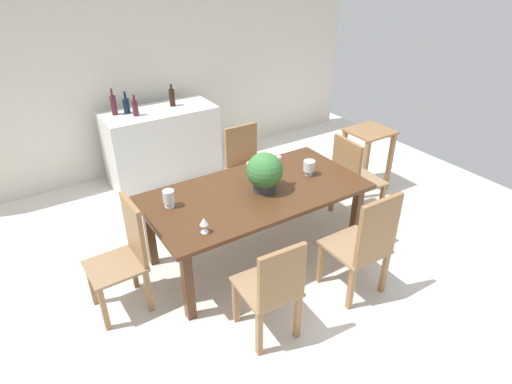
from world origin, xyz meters
TOP-DOWN VIEW (x-y plane):
  - ground_plane at (0.00, 0.00)m, footprint 7.04×7.04m
  - back_wall at (0.00, 2.60)m, footprint 6.40×0.10m
  - dining_table at (0.00, 0.03)m, footprint 2.09×1.08m
  - chair_foot_end at (1.28, 0.04)m, footprint 0.50×0.50m
  - chair_near_left at (-0.48, -0.95)m, footprint 0.45×0.49m
  - chair_near_right at (0.47, -0.97)m, footprint 0.48×0.48m
  - chair_head_end at (-1.28, 0.03)m, footprint 0.46×0.44m
  - chair_far_right at (0.47, 1.00)m, footprint 0.46×0.41m
  - flower_centerpiece at (0.07, -0.01)m, footprint 0.36×0.34m
  - crystal_vase_left at (0.62, 0.01)m, footprint 0.12×0.12m
  - crystal_vase_center_near at (-0.80, 0.20)m, footprint 0.10×0.10m
  - wine_glass at (-0.72, -0.32)m, footprint 0.07×0.07m
  - kitchen_counter at (-0.14, 2.06)m, footprint 1.40×0.64m
  - wine_bottle_amber at (-0.44, 2.00)m, footprint 0.07×0.07m
  - wine_bottle_tall at (0.07, 2.11)m, footprint 0.07×0.07m
  - wine_bottle_clear at (-0.65, 2.18)m, footprint 0.07×0.07m
  - wine_bottle_green at (-0.51, 2.15)m, footprint 0.08×0.08m
  - side_table at (1.95, 0.46)m, footprint 0.52×0.47m

SIDE VIEW (x-z plane):
  - ground_plane at x=0.00m, z-range 0.00..0.00m
  - kitchen_counter at x=-0.14m, z-range 0.00..0.98m
  - chair_near_left at x=-0.48m, z-range 0.05..0.99m
  - chair_far_right at x=0.47m, z-range 0.06..1.01m
  - chair_foot_end at x=1.28m, z-range 0.05..1.04m
  - chair_head_end at x=-1.28m, z-range 0.05..1.05m
  - side_table at x=1.95m, z-range 0.16..0.96m
  - chair_near_right at x=0.47m, z-range 0.05..1.10m
  - dining_table at x=0.00m, z-range 0.29..1.04m
  - crystal_vase_left at x=0.62m, z-range 0.77..0.92m
  - crystal_vase_center_near at x=-0.80m, z-range 0.76..0.92m
  - wine_glass at x=-0.72m, z-range 0.78..0.91m
  - flower_centerpiece at x=0.07m, z-range 0.75..1.13m
  - wine_bottle_green at x=-0.51m, z-range 0.94..1.21m
  - wine_bottle_amber at x=-0.44m, z-range 0.95..1.21m
  - wine_bottle_tall at x=0.07m, z-range 0.95..1.23m
  - wine_bottle_clear at x=-0.65m, z-range 0.94..1.26m
  - back_wall at x=0.00m, z-range 0.00..2.60m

